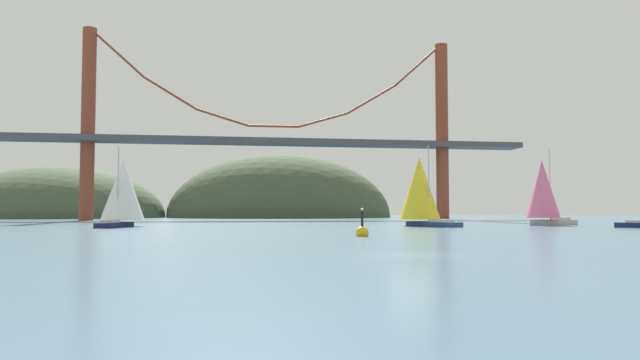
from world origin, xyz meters
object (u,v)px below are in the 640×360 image
Objects in this scene: sailboat_pink_spinnaker at (543,191)px; channel_buoy at (362,232)px; sailboat_white_mainsail at (123,191)px; sailboat_yellow_sail at (420,190)px.

sailboat_pink_spinnaker reaches higher than channel_buoy.
sailboat_pink_spinnaker is (57.88, -2.53, 0.16)m from sailboat_white_mainsail.
channel_buoy is (-32.88, -27.95, -4.46)m from sailboat_pink_spinnaker.
channel_buoy is (-14.48, -27.34, -4.54)m from sailboat_yellow_sail.
sailboat_pink_spinnaker is at bearing -2.50° from sailboat_white_mainsail.
channel_buoy is at bearing -50.65° from sailboat_white_mainsail.
sailboat_yellow_sail reaches higher than sailboat_pink_spinnaker.
sailboat_pink_spinnaker is at bearing 1.90° from sailboat_yellow_sail.
sailboat_yellow_sail is at bearing -4.55° from sailboat_white_mainsail.
sailboat_yellow_sail is at bearing -178.10° from sailboat_pink_spinnaker.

